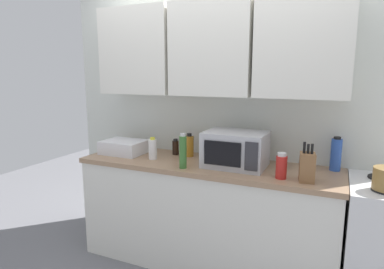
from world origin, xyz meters
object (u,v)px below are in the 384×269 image
knife_block (307,167)px  bottle_soy_dark (176,147)px  microwave (235,149)px  dish_rack (124,147)px  bottle_amber_vinegar (189,146)px  bottle_white_jar (153,149)px  bottle_red_sauce (281,166)px  bottle_green_oil (183,152)px  bottle_blue_cleaner (336,154)px

knife_block → bottle_soy_dark: knife_block is taller
microwave → bottle_soy_dark: microwave is taller
dish_rack → bottle_amber_vinegar: bearing=13.9°
bottle_white_jar → bottle_soy_dark: bearing=65.0°
knife_block → bottle_red_sauce: 0.17m
bottle_green_oil → bottle_soy_dark: size_ratio=1.92×
bottle_green_oil → bottle_white_jar: size_ratio=1.45×
dish_rack → knife_block: size_ratio=1.37×
bottle_red_sauce → knife_block: bearing=1.6°
bottle_red_sauce → bottle_white_jar: 1.11m
bottle_soy_dark → bottle_white_jar: (-0.11, -0.23, 0.02)m
bottle_red_sauce → bottle_soy_dark: bearing=162.1°
microwave → knife_block: size_ratio=1.73×
bottle_blue_cleaner → knife_block: bearing=-115.7°
microwave → dish_rack: size_ratio=1.26×
bottle_soy_dark → bottle_white_jar: 0.25m
knife_block → bottle_red_sauce: bearing=-178.4°
bottle_red_sauce → bottle_amber_vinegar: 0.91m
bottle_green_oil → bottle_blue_cleaner: bearing=21.0°
dish_rack → bottle_soy_dark: 0.48m
knife_block → bottle_white_jar: knife_block is taller
bottle_green_oil → bottle_white_jar: 0.39m
microwave → bottle_red_sauce: bearing=-23.6°
bottle_soy_dark → dish_rack: bearing=-161.3°
bottle_green_oil → microwave: bearing=31.4°
dish_rack → bottle_white_jar: bottle_white_jar is taller
knife_block → bottle_red_sauce: size_ratio=1.48×
bottle_soy_dark → bottle_amber_vinegar: (0.14, -0.01, 0.03)m
bottle_soy_dark → bottle_white_jar: size_ratio=0.75×
dish_rack → knife_block: knife_block is taller
bottle_blue_cleaner → bottle_soy_dark: (-1.34, -0.05, -0.06)m
bottle_blue_cleaner → bottle_green_oil: bottle_green_oil is taller
bottle_green_oil → bottle_white_jar: (-0.36, 0.15, -0.04)m
microwave → bottle_soy_dark: bearing=165.9°
microwave → bottle_white_jar: size_ratio=2.49×
bottle_amber_vinegar → bottle_soy_dark: bearing=177.3°
bottle_soy_dark → bottle_amber_vinegar: bearing=-2.7°
dish_rack → knife_block: (1.63, -0.16, 0.04)m
bottle_blue_cleaner → bottle_white_jar: bearing=-169.3°
dish_rack → bottle_red_sauce: bottle_red_sauce is taller
bottle_red_sauce → bottle_white_jar: bottle_white_jar is taller
dish_rack → bottle_amber_vinegar: 0.62m
microwave → bottle_amber_vinegar: (-0.47, 0.15, -0.04)m
bottle_red_sauce → bottle_amber_vinegar: bearing=159.8°
microwave → bottle_white_jar: 0.72m
dish_rack → bottle_white_jar: (0.35, -0.07, 0.03)m
bottle_green_oil → bottle_soy_dark: bottle_green_oil is taller
bottle_blue_cleaner → bottle_amber_vinegar: size_ratio=1.26×
microwave → bottle_red_sauce: (0.39, -0.17, -0.05)m
dish_rack → microwave: bearing=0.0°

